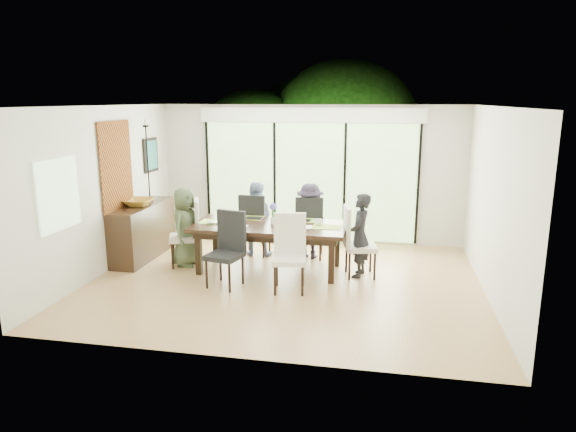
% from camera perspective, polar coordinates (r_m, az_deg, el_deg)
% --- Properties ---
extents(floor, '(6.00, 5.00, 0.01)m').
position_cam_1_polar(floor, '(8.13, -0.34, -7.31)').
color(floor, '#95663B').
rests_on(floor, ground).
extents(ceiling, '(6.00, 5.00, 0.01)m').
position_cam_1_polar(ceiling, '(7.63, -0.36, 12.17)').
color(ceiling, white).
rests_on(ceiling, wall_back).
extents(wall_back, '(6.00, 0.02, 2.70)m').
position_cam_1_polar(wall_back, '(10.20, 2.42, 4.69)').
color(wall_back, beige).
rests_on(wall_back, floor).
extents(wall_front, '(6.00, 0.02, 2.70)m').
position_cam_1_polar(wall_front, '(5.39, -5.59, -2.78)').
color(wall_front, silver).
rests_on(wall_front, floor).
extents(wall_left, '(0.02, 5.00, 2.70)m').
position_cam_1_polar(wall_left, '(8.85, -19.85, 2.68)').
color(wall_left, beige).
rests_on(wall_left, floor).
extents(wall_right, '(0.02, 5.00, 2.70)m').
position_cam_1_polar(wall_right, '(7.77, 21.99, 1.18)').
color(wall_right, white).
rests_on(wall_right, floor).
extents(glass_doors, '(4.20, 0.02, 2.30)m').
position_cam_1_polar(glass_doors, '(10.19, 2.38, 3.83)').
color(glass_doors, '#598C3F').
rests_on(glass_doors, wall_back).
extents(blinds_header, '(4.40, 0.06, 0.28)m').
position_cam_1_polar(blinds_header, '(10.06, 2.44, 11.15)').
color(blinds_header, white).
rests_on(blinds_header, wall_back).
extents(mullion_a, '(0.05, 0.04, 2.30)m').
position_cam_1_polar(mullion_a, '(10.69, -8.86, 4.11)').
color(mullion_a, black).
rests_on(mullion_a, wall_back).
extents(mullion_b, '(0.05, 0.04, 2.30)m').
position_cam_1_polar(mullion_b, '(10.30, -1.49, 3.94)').
color(mullion_b, black).
rests_on(mullion_b, wall_back).
extents(mullion_c, '(0.05, 0.04, 2.30)m').
position_cam_1_polar(mullion_c, '(10.10, 6.31, 3.68)').
color(mullion_c, black).
rests_on(mullion_c, wall_back).
extents(mullion_d, '(0.05, 0.04, 2.30)m').
position_cam_1_polar(mullion_d, '(10.09, 14.27, 3.35)').
color(mullion_d, black).
rests_on(mullion_d, wall_back).
extents(side_window, '(0.02, 0.90, 1.00)m').
position_cam_1_polar(side_window, '(7.81, -24.12, 2.17)').
color(side_window, '#8CAD7F').
rests_on(side_window, wall_left).
extents(deck, '(6.00, 1.80, 0.10)m').
position_cam_1_polar(deck, '(11.35, 3.02, -1.70)').
color(deck, brown).
rests_on(deck, ground).
extents(rail_top, '(6.00, 0.08, 0.06)m').
position_cam_1_polar(rail_top, '(11.99, 3.59, 2.03)').
color(rail_top, brown).
rests_on(rail_top, deck).
extents(foliage_left, '(3.20, 3.20, 3.20)m').
position_cam_1_polar(foliage_left, '(13.17, -3.63, 6.92)').
color(foliage_left, '#14380F').
rests_on(foliage_left, ground).
extents(foliage_mid, '(4.00, 4.00, 4.00)m').
position_cam_1_polar(foliage_mid, '(13.36, 6.29, 8.50)').
color(foliage_mid, '#14380F').
rests_on(foliage_mid, ground).
extents(foliage_right, '(2.80, 2.80, 2.80)m').
position_cam_1_polar(foliage_right, '(12.59, 14.14, 5.46)').
color(foliage_right, '#14380F').
rests_on(foliage_right, ground).
extents(foliage_far, '(3.60, 3.60, 3.60)m').
position_cam_1_polar(foliage_far, '(14.19, 2.44, 8.08)').
color(foliage_far, '#14380F').
rests_on(foliage_far, ground).
extents(table_top, '(2.52, 1.15, 0.06)m').
position_cam_1_polar(table_top, '(8.44, -2.08, -1.16)').
color(table_top, black).
rests_on(table_top, floor).
extents(table_apron, '(2.31, 0.94, 0.10)m').
position_cam_1_polar(table_apron, '(8.46, -2.08, -1.78)').
color(table_apron, black).
rests_on(table_apron, floor).
extents(table_leg_fl, '(0.09, 0.09, 0.72)m').
position_cam_1_polar(table_leg_fl, '(8.45, -9.89, -4.08)').
color(table_leg_fl, black).
rests_on(table_leg_fl, floor).
extents(table_leg_fr, '(0.09, 0.09, 0.72)m').
position_cam_1_polar(table_leg_fr, '(7.96, 4.86, -4.99)').
color(table_leg_fr, black).
rests_on(table_leg_fr, floor).
extents(table_leg_bl, '(0.09, 0.09, 0.72)m').
position_cam_1_polar(table_leg_bl, '(9.23, -8.01, -2.57)').
color(table_leg_bl, black).
rests_on(table_leg_bl, floor).
extents(table_leg_br, '(0.09, 0.09, 0.72)m').
position_cam_1_polar(table_leg_br, '(8.78, 5.47, -3.30)').
color(table_leg_br, black).
rests_on(table_leg_br, floor).
extents(chair_left_end, '(0.62, 0.62, 1.15)m').
position_cam_1_polar(chair_left_end, '(8.93, -11.50, -1.80)').
color(chair_left_end, beige).
rests_on(chair_left_end, floor).
extents(chair_right_end, '(0.57, 0.57, 1.15)m').
position_cam_1_polar(chair_right_end, '(8.28, 8.10, -2.82)').
color(chair_right_end, beige).
rests_on(chair_right_end, floor).
extents(chair_far_left, '(0.51, 0.51, 1.15)m').
position_cam_1_polar(chair_far_left, '(9.39, -3.59, -0.85)').
color(chair_far_left, black).
rests_on(chair_far_left, floor).
extents(chair_far_right, '(0.52, 0.52, 1.15)m').
position_cam_1_polar(chair_far_right, '(9.19, 2.46, -1.13)').
color(chair_far_right, black).
rests_on(chair_far_right, floor).
extents(chair_near_left, '(0.58, 0.58, 1.15)m').
position_cam_1_polar(chair_near_left, '(7.81, -7.10, -3.77)').
color(chair_near_left, black).
rests_on(chair_near_left, floor).
extents(chair_near_right, '(0.55, 0.55, 1.15)m').
position_cam_1_polar(chair_near_right, '(7.56, 0.14, -4.21)').
color(chair_near_right, white).
rests_on(chair_near_right, floor).
extents(person_left_end, '(0.43, 0.65, 1.35)m').
position_cam_1_polar(person_left_end, '(8.90, -11.41, -1.19)').
color(person_left_end, '#465538').
rests_on(person_left_end, floor).
extents(person_right_end, '(0.47, 0.67, 1.35)m').
position_cam_1_polar(person_right_end, '(8.26, 7.98, -2.15)').
color(person_right_end, black).
rests_on(person_right_end, floor).
extents(person_far_left, '(0.63, 0.40, 1.35)m').
position_cam_1_polar(person_far_left, '(9.34, -3.63, -0.29)').
color(person_far_left, '#778AAC').
rests_on(person_far_left, floor).
extents(person_far_right, '(0.68, 0.48, 1.35)m').
position_cam_1_polar(person_far_right, '(9.15, 2.45, -0.56)').
color(person_far_right, black).
rests_on(person_far_right, floor).
extents(placemat_left, '(0.46, 0.34, 0.01)m').
position_cam_1_polar(placemat_left, '(8.69, -8.20, -0.64)').
color(placemat_left, '#90BF44').
rests_on(placemat_left, table_top).
extents(placemat_right, '(0.46, 0.34, 0.01)m').
position_cam_1_polar(placemat_right, '(8.27, 4.34, -1.23)').
color(placemat_right, '#92A83C').
rests_on(placemat_right, table_top).
extents(placemat_far_l, '(0.46, 0.34, 0.01)m').
position_cam_1_polar(placemat_far_l, '(8.91, -4.33, -0.20)').
color(placemat_far_l, '#94A93C').
rests_on(placemat_far_l, table_top).
extents(placemat_far_r, '(0.46, 0.34, 0.01)m').
position_cam_1_polar(placemat_far_r, '(8.71, 2.03, -0.48)').
color(placemat_far_r, '#83BA42').
rests_on(placemat_far_r, table_top).
extents(placemat_paper, '(0.46, 0.34, 0.01)m').
position_cam_1_polar(placemat_paper, '(8.29, -6.26, -1.24)').
color(placemat_paper, white).
rests_on(placemat_paper, table_top).
extents(tablet_far_l, '(0.27, 0.19, 0.01)m').
position_cam_1_polar(tablet_far_l, '(8.84, -3.79, -0.24)').
color(tablet_far_l, black).
rests_on(tablet_far_l, table_top).
extents(tablet_far_r, '(0.25, 0.18, 0.01)m').
position_cam_1_polar(tablet_far_r, '(8.67, 1.66, -0.48)').
color(tablet_far_r, black).
rests_on(tablet_far_r, table_top).
extents(papers, '(0.31, 0.23, 0.00)m').
position_cam_1_polar(papers, '(8.26, 2.58, -1.24)').
color(papers, white).
rests_on(papers, table_top).
extents(platter_base, '(0.27, 0.27, 0.03)m').
position_cam_1_polar(platter_base, '(8.28, -6.26, -1.13)').
color(platter_base, white).
rests_on(platter_base, table_top).
extents(platter_snacks, '(0.21, 0.21, 0.01)m').
position_cam_1_polar(platter_snacks, '(8.28, -6.27, -1.01)').
color(platter_snacks, orange).
rests_on(platter_snacks, table_top).
extents(vase, '(0.08, 0.08, 0.13)m').
position_cam_1_polar(vase, '(8.45, -1.68, -0.47)').
color(vase, silver).
rests_on(vase, table_top).
extents(hyacinth_stems, '(0.04, 0.04, 0.17)m').
position_cam_1_polar(hyacinth_stems, '(8.42, -1.69, 0.36)').
color(hyacinth_stems, '#337226').
rests_on(hyacinth_stems, table_top).
extents(hyacinth_blooms, '(0.12, 0.12, 0.12)m').
position_cam_1_polar(hyacinth_blooms, '(8.40, -1.69, 1.06)').
color(hyacinth_blooms, '#5B53D0').
rests_on(hyacinth_blooms, table_top).
extents(laptop, '(0.41, 0.37, 0.03)m').
position_cam_1_polar(laptop, '(8.56, -7.79, -0.75)').
color(laptop, silver).
rests_on(laptop, table_top).
extents(cup_a, '(0.18, 0.18, 0.10)m').
position_cam_1_polar(cup_a, '(8.74, -6.34, -0.19)').
color(cup_a, white).
rests_on(cup_a, table_top).
extents(cup_b, '(0.14, 0.14, 0.10)m').
position_cam_1_polar(cup_b, '(8.29, -1.23, -0.84)').
color(cup_b, white).
rests_on(cup_b, table_top).
extents(cup_c, '(0.17, 0.17, 0.10)m').
position_cam_1_polar(cup_c, '(8.37, 3.41, -0.70)').
color(cup_c, white).
rests_on(cup_c, table_top).
extents(book, '(0.23, 0.27, 0.02)m').
position_cam_1_polar(book, '(8.42, -0.35, -0.89)').
color(book, white).
rests_on(book, table_top).
extents(sideboard, '(0.48, 1.72, 0.97)m').
position_cam_1_polar(sideboard, '(9.58, -15.81, -1.62)').
color(sideboard, black).
rests_on(sideboard, floor).
extents(bowl, '(0.51, 0.51, 0.12)m').
position_cam_1_polar(bowl, '(9.37, -16.28, 1.46)').
color(bowl, olive).
rests_on(bowl, sideboard).
extents(candlestick_base, '(0.11, 0.11, 0.04)m').
position_cam_1_polar(candlestick_base, '(9.78, -15.08, 1.74)').
color(candlestick_base, black).
rests_on(candlestick_base, sideboard).
extents(candlestick_shaft, '(0.03, 0.03, 1.34)m').
position_cam_1_polar(candlestick_shaft, '(9.67, -15.31, 5.68)').
color(candlestick_shaft, black).
rests_on(candlestick_shaft, sideboard).
extents(candlestick_pan, '(0.11, 0.11, 0.03)m').
position_cam_1_polar(candlestick_pan, '(9.62, -15.55, 9.61)').
color(candlestick_pan, black).
rests_on(candlestick_pan, sideboard).
extents(candle, '(0.04, 0.04, 0.11)m').
position_cam_1_polar(candle, '(9.61, -15.57, 9.99)').
color(candle, silver).
rests_on(candle, sideboard).
extents(tapestry, '(0.02, 1.00, 1.50)m').
position_cam_1_polar(tapestry, '(9.12, -18.53, 5.29)').
color(tapestry, '#904414').
rests_on(tapestry, wall_left).
extents(art_frame, '(0.03, 0.55, 0.65)m').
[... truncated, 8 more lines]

